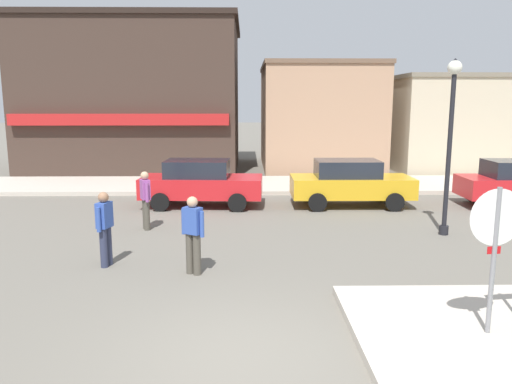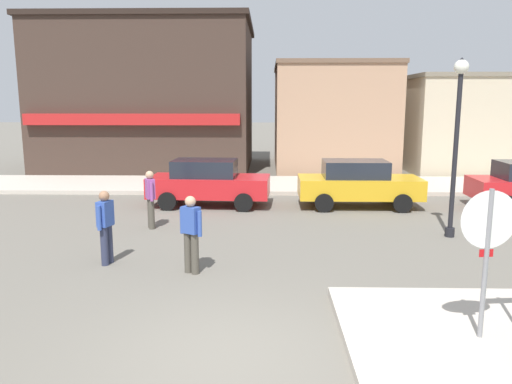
% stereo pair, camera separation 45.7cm
% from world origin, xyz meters
% --- Properties ---
extents(ground_plane, '(160.00, 160.00, 0.00)m').
position_xyz_m(ground_plane, '(0.00, 0.00, 0.00)').
color(ground_plane, '#6B665B').
extents(kerb_far, '(80.00, 4.00, 0.15)m').
position_xyz_m(kerb_far, '(0.00, 14.08, 0.07)').
color(kerb_far, beige).
rests_on(kerb_far, ground).
extents(stop_sign, '(0.82, 0.11, 2.30)m').
position_xyz_m(stop_sign, '(3.55, 0.40, 1.52)').
color(stop_sign, gray).
rests_on(stop_sign, ground).
extents(lamp_post, '(0.36, 0.36, 4.54)m').
position_xyz_m(lamp_post, '(5.25, 6.38, 2.96)').
color(lamp_post, black).
rests_on(lamp_post, ground).
extents(parked_car_nearest, '(4.09, 2.04, 1.56)m').
position_xyz_m(parked_car_nearest, '(-1.50, 10.17, 0.81)').
color(parked_car_nearest, red).
rests_on(parked_car_nearest, ground).
extents(parked_car_second, '(4.01, 1.89, 1.56)m').
position_xyz_m(parked_car_second, '(3.50, 10.09, 0.81)').
color(parked_car_second, gold).
rests_on(parked_car_second, ground).
extents(pedestrian_crossing_near, '(0.30, 0.55, 1.61)m').
position_xyz_m(pedestrian_crossing_near, '(-2.97, 3.95, 0.87)').
color(pedestrian_crossing_near, '#2D334C').
rests_on(pedestrian_crossing_near, ground).
extents(pedestrian_crossing_far, '(0.34, 0.54, 1.61)m').
position_xyz_m(pedestrian_crossing_far, '(-2.73, 7.06, 0.87)').
color(pedestrian_crossing_far, '#4C473D').
rests_on(pedestrian_crossing_far, ground).
extents(pedestrian_kerb_side, '(0.52, 0.38, 1.61)m').
position_xyz_m(pedestrian_kerb_side, '(-1.05, 3.41, 0.87)').
color(pedestrian_kerb_side, '#4C473D').
rests_on(pedestrian_kerb_side, ground).
extents(building_corner_shop, '(10.48, 8.67, 7.43)m').
position_xyz_m(building_corner_shop, '(-5.58, 20.17, 3.72)').
color(building_corner_shop, '#3D2D26').
rests_on(building_corner_shop, ground).
extents(building_storefront_left_near, '(5.93, 7.90, 5.39)m').
position_xyz_m(building_storefront_left_near, '(3.82, 20.58, 2.70)').
color(building_storefront_left_near, tan).
rests_on(building_storefront_left_near, ground).
extents(building_storefront_left_mid, '(6.03, 7.67, 4.78)m').
position_xyz_m(building_storefront_left_mid, '(10.46, 20.25, 2.39)').
color(building_storefront_left_mid, beige).
rests_on(building_storefront_left_mid, ground).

